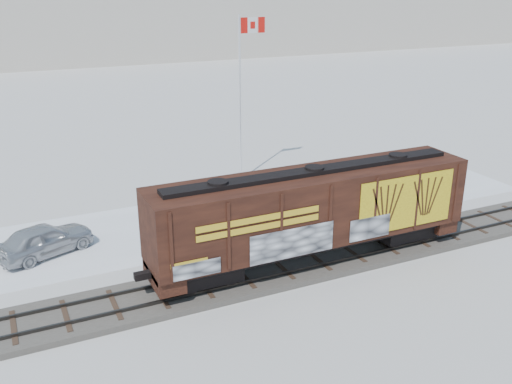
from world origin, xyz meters
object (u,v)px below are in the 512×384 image
car_white (298,200)px  flagpole (242,122)px  car_silver (45,239)px  hopper_railcar (313,210)px  car_dark (336,189)px

car_white → flagpole: bearing=14.8°
flagpole → car_silver: flagpole is taller
hopper_railcar → car_white: size_ratio=3.85×
hopper_railcar → car_silver: bearing=149.8°
hopper_railcar → car_silver: 13.72m
flagpole → car_white: (0.69, -6.92, -3.41)m
car_silver → car_dark: (17.81, 0.45, -0.18)m
hopper_railcar → car_silver: size_ratio=3.27×
flagpole → car_silver: (-13.95, -6.67, -3.26)m
flagpole → car_silver: 15.80m
flagpole → car_white: size_ratio=2.69×
car_white → car_dark: (3.16, 0.71, -0.03)m
flagpole → car_dark: 8.08m
hopper_railcar → flagpole: bearing=80.6°
car_dark → hopper_railcar: bearing=158.1°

